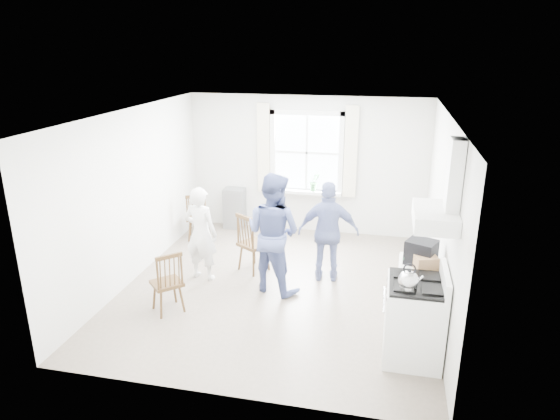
% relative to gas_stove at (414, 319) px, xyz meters
% --- Properties ---
extents(room_shell, '(4.62, 5.12, 2.64)m').
position_rel_gas_stove_xyz_m(room_shell, '(-1.91, 1.35, 0.82)').
color(room_shell, '#7C6D5F').
rests_on(room_shell, ground).
extents(window_assembly, '(1.88, 0.24, 1.70)m').
position_rel_gas_stove_xyz_m(window_assembly, '(-1.91, 3.80, 0.98)').
color(window_assembly, white).
rests_on(window_assembly, room_shell).
extents(range_hood, '(0.45, 0.76, 0.94)m').
position_rel_gas_stove_xyz_m(range_hood, '(0.16, -0.00, 1.42)').
color(range_hood, white).
rests_on(range_hood, room_shell).
extents(shelf_unit, '(0.40, 0.30, 0.80)m').
position_rel_gas_stove_xyz_m(shelf_unit, '(-3.31, 3.68, -0.08)').
color(shelf_unit, gray).
rests_on(shelf_unit, ground).
extents(gas_stove, '(0.68, 0.76, 1.12)m').
position_rel_gas_stove_xyz_m(gas_stove, '(0.00, 0.00, 0.00)').
color(gas_stove, white).
rests_on(gas_stove, ground).
extents(kettle, '(0.22, 0.22, 0.32)m').
position_rel_gas_stove_xyz_m(kettle, '(-0.11, -0.19, 0.57)').
color(kettle, silver).
rests_on(kettle, gas_stove).
extents(low_cabinet, '(0.50, 0.55, 0.90)m').
position_rel_gas_stove_xyz_m(low_cabinet, '(0.07, 0.70, -0.03)').
color(low_cabinet, white).
rests_on(low_cabinet, ground).
extents(stereo_stack, '(0.43, 0.41, 0.30)m').
position_rel_gas_stove_xyz_m(stereo_stack, '(0.06, 0.65, 0.57)').
color(stereo_stack, black).
rests_on(stereo_stack, low_cabinet).
extents(cardboard_box, '(0.31, 0.26, 0.17)m').
position_rel_gas_stove_xyz_m(cardboard_box, '(0.11, 0.49, 0.50)').
color(cardboard_box, '#A57A50').
rests_on(cardboard_box, low_cabinet).
extents(windsor_chair_a, '(0.47, 0.47, 0.90)m').
position_rel_gas_stove_xyz_m(windsor_chair_a, '(-3.78, 2.88, 0.07)').
color(windsor_chair_a, '#3F2914').
rests_on(windsor_chair_a, ground).
extents(windsor_chair_b, '(0.56, 0.56, 0.98)m').
position_rel_gas_stove_xyz_m(windsor_chair_b, '(-2.48, 1.78, 0.11)').
color(windsor_chair_b, '#3F2914').
rests_on(windsor_chair_b, ground).
extents(windsor_chair_c, '(0.53, 0.53, 0.90)m').
position_rel_gas_stove_xyz_m(windsor_chair_c, '(-3.16, 0.29, 0.07)').
color(windsor_chair_c, '#3F2914').
rests_on(windsor_chair_c, ground).
extents(person_left, '(0.63, 0.63, 1.48)m').
position_rel_gas_stove_xyz_m(person_left, '(-3.13, 1.41, 0.26)').
color(person_left, white).
rests_on(person_left, ground).
extents(person_mid, '(1.12, 1.12, 1.79)m').
position_rel_gas_stove_xyz_m(person_mid, '(-1.97, 1.30, 0.41)').
color(person_mid, '#4A578A').
rests_on(person_mid, ground).
extents(person_right, '(1.02, 1.02, 1.57)m').
position_rel_gas_stove_xyz_m(person_right, '(-1.22, 1.79, 0.30)').
color(person_right, navy).
rests_on(person_right, ground).
extents(potted_plant, '(0.25, 0.25, 0.34)m').
position_rel_gas_stove_xyz_m(potted_plant, '(-1.74, 3.71, 0.54)').
color(potted_plant, '#327238').
rests_on(potted_plant, window_assembly).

